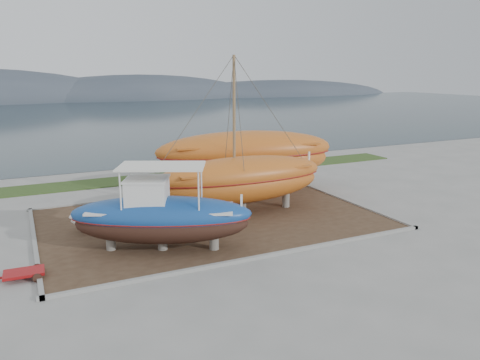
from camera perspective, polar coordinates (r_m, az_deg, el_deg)
name	(u,v)px	position (r m, az deg, el deg)	size (l,w,h in m)	color
ground	(242,243)	(22.84, 0.30, -7.65)	(140.00, 140.00, 0.00)	gray
dirt_patch	(211,219)	(26.28, -3.51, -4.77)	(18.00, 12.00, 0.06)	#422D1E
curb_frame	(211,218)	(26.27, -3.51, -4.68)	(18.60, 12.60, 0.15)	gray
grass_strip	(156,178)	(36.83, -10.26, 0.30)	(44.00, 3.00, 0.08)	#284219
sea	(73,117)	(90.06, -19.65, 7.26)	(260.00, 100.00, 0.04)	#17292F
mountain_ridge	(51,100)	(144.73, -22.08, 9.03)	(200.00, 36.00, 20.00)	#333D49
blue_caique	(161,208)	(21.53, -9.59, -3.40)	(8.24, 2.58, 3.97)	#174590
white_dinghy	(109,218)	(25.38, -15.66, -4.43)	(3.95, 1.48, 1.19)	white
orange_sailboat	(242,137)	(26.32, 0.30, 5.29)	(10.08, 2.97, 8.89)	#B75B1C
orange_bare_hull	(246,162)	(31.78, 0.76, 2.21)	(12.26, 3.68, 4.02)	#B75B1C
red_trailer	(24,275)	(20.92, -24.82, -10.47)	(2.29, 1.15, 0.32)	#A31213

